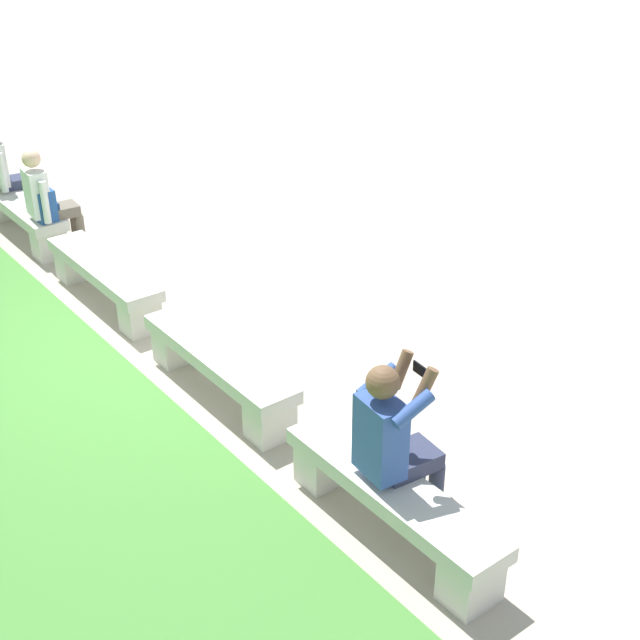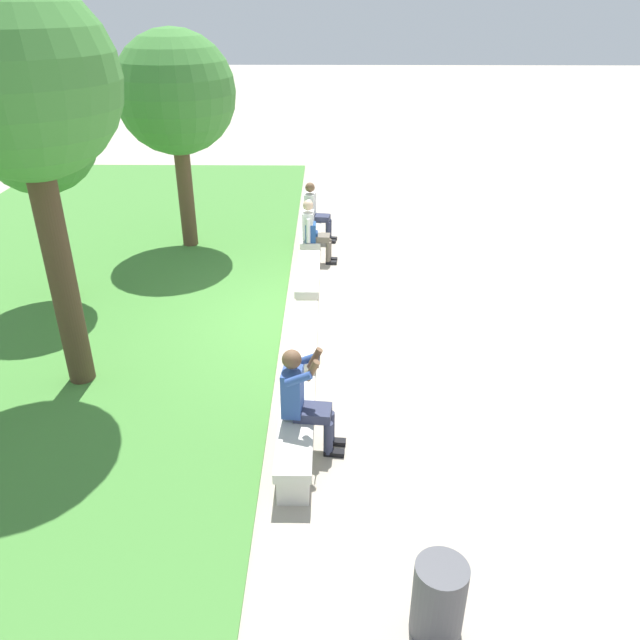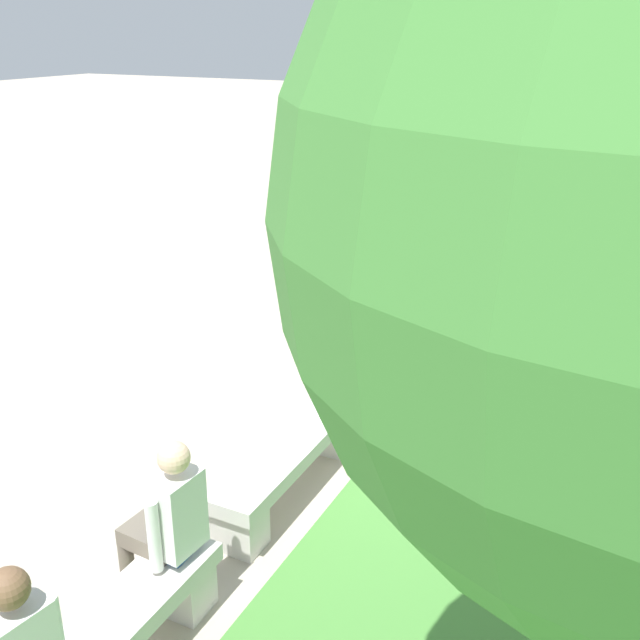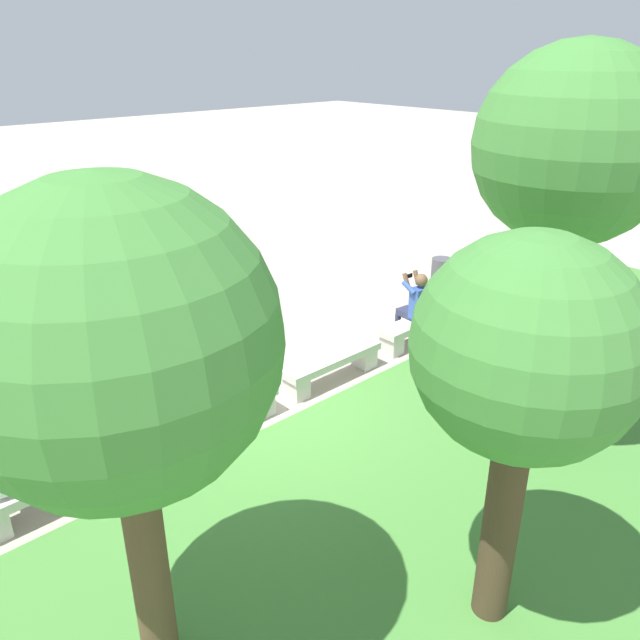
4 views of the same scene
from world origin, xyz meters
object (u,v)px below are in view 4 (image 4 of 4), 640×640
object	(u,v)px
tree_far_back	(526,354)
trash_bin	(441,275)
bench_main	(419,326)
person_companion	(5,473)
bench_mid	(217,415)
tree_right_background	(117,346)
backpack	(115,434)
bench_near	(332,364)
person_photographer	(415,303)
bench_far	(59,484)
tree_behind_wall	(573,153)
person_distant	(111,430)

from	to	relation	value
tree_far_back	trash_bin	world-z (taller)	tree_far_back
bench_main	person_companion	bearing A→B (deg)	-0.53
bench_main	bench_mid	size ratio (longest dim) A/B	1.00
person_companion	tree_right_background	bearing A→B (deg)	97.37
backpack	trash_bin	world-z (taller)	backpack
bench_near	bench_mid	bearing A→B (deg)	0.00
backpack	tree_far_back	bearing A→B (deg)	111.13
person_companion	person_photographer	bearing A→B (deg)	-179.90
tree_far_back	trash_bin	distance (m)	8.79
bench_far	tree_behind_wall	size ratio (longest dim) A/B	0.37
tree_right_background	tree_far_back	size ratio (longest dim) A/B	1.14
bench_main	trash_bin	size ratio (longest dim) A/B	2.47
bench_near	tree_behind_wall	distance (m)	4.73
bench_far	trash_bin	xyz separation A→B (m)	(-8.82, -1.28, 0.08)
person_companion	bench_mid	bearing A→B (deg)	178.60
tree_behind_wall	tree_far_back	size ratio (longest dim) A/B	1.35
person_distant	tree_behind_wall	bearing A→B (deg)	144.25
bench_main	person_photographer	xyz separation A→B (m)	(0.08, -0.08, 0.44)
bench_near	bench_mid	xyz separation A→B (m)	(2.17, 0.00, 0.00)
person_distant	tree_behind_wall	xyz separation A→B (m)	(-4.32, 3.11, 3.17)
bench_far	tree_behind_wall	xyz separation A→B (m)	(-5.04, 3.05, 3.54)
tree_far_back	backpack	bearing A→B (deg)	-68.87
tree_far_back	tree_right_background	bearing A→B (deg)	-32.98
bench_main	tree_behind_wall	world-z (taller)	tree_behind_wall
bench_near	backpack	xyz separation A→B (m)	(3.61, -0.02, 0.33)
person_distant	trash_bin	xyz separation A→B (m)	(-8.10, -1.21, -0.30)
person_photographer	tree_right_background	xyz separation A→B (m)	(6.60, 2.65, 2.31)
tree_right_background	tree_far_back	distance (m)	3.04
tree_right_background	tree_far_back	xyz separation A→B (m)	(-2.54, 1.65, -0.32)
bench_main	bench_near	size ratio (longest dim) A/B	1.00
bench_mid	tree_right_background	world-z (taller)	tree_right_background
bench_near	tree_far_back	bearing A→B (deg)	64.97
person_photographer	backpack	bearing A→B (deg)	0.62
tree_right_background	tree_far_back	bearing A→B (deg)	147.02
bench_far	person_photographer	bearing A→B (deg)	-179.31
tree_behind_wall	backpack	bearing A→B (deg)	-35.44
tree_far_back	bench_far	bearing A→B (deg)	-60.61
bench_far	trash_bin	world-z (taller)	trash_bin
bench_near	bench_far	distance (m)	4.35
person_distant	person_companion	distance (m)	1.22
person_photographer	trash_bin	distance (m)	2.69
bench_main	person_companion	world-z (taller)	person_companion
bench_far	person_photographer	distance (m)	6.46
tree_right_background	bench_far	bearing A→B (deg)	-93.54
backpack	bench_far	bearing A→B (deg)	1.22
bench_far	tree_far_back	size ratio (longest dim) A/B	0.50
bench_main	person_photographer	bearing A→B (deg)	-45.26
backpack	tree_far_back	xyz separation A→B (m)	(-1.64, 4.24, 2.11)
backpack	tree_right_background	bearing A→B (deg)	70.86
bench_mid	tree_right_background	distance (m)	4.43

